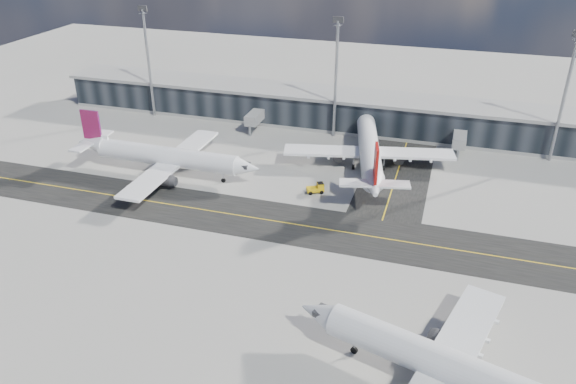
{
  "coord_description": "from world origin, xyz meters",
  "views": [
    {
      "loc": [
        27.71,
        -79.97,
        52.47
      ],
      "look_at": [
        0.92,
        6.59,
        5.0
      ],
      "focal_mm": 35.0,
      "sensor_mm": 36.0,
      "label": 1
    }
  ],
  "objects_px": {
    "service_van": "(370,163)",
    "airliner_redtail": "(369,151)",
    "airliner_near": "(459,371)",
    "airliner_af": "(165,156)",
    "baggage_tug": "(317,188)"
  },
  "relations": [
    {
      "from": "airliner_af",
      "to": "service_van",
      "type": "distance_m",
      "value": 44.37
    },
    {
      "from": "airliner_redtail",
      "to": "airliner_near",
      "type": "xyz_separation_m",
      "value": [
        20.82,
        -59.82,
        -0.14
      ]
    },
    {
      "from": "airliner_redtail",
      "to": "baggage_tug",
      "type": "height_order",
      "value": "airliner_redtail"
    },
    {
      "from": "service_van",
      "to": "baggage_tug",
      "type": "bearing_deg",
      "value": -124.53
    },
    {
      "from": "airliner_near",
      "to": "airliner_af",
      "type": "bearing_deg",
      "value": 70.04
    },
    {
      "from": "airliner_af",
      "to": "airliner_redtail",
      "type": "bearing_deg",
      "value": 110.94
    },
    {
      "from": "service_van",
      "to": "airliner_redtail",
      "type": "bearing_deg",
      "value": -99.06
    },
    {
      "from": "airliner_redtail",
      "to": "service_van",
      "type": "relative_size",
      "value": 7.96
    },
    {
      "from": "baggage_tug",
      "to": "airliner_af",
      "type": "bearing_deg",
      "value": -115.49
    },
    {
      "from": "airliner_af",
      "to": "service_van",
      "type": "relative_size",
      "value": 7.71
    },
    {
      "from": "airliner_near",
      "to": "service_van",
      "type": "distance_m",
      "value": 64.79
    },
    {
      "from": "airliner_af",
      "to": "service_van",
      "type": "xyz_separation_m",
      "value": [
        40.96,
        16.71,
        -3.37
      ]
    },
    {
      "from": "airliner_near",
      "to": "airliner_redtail",
      "type": "bearing_deg",
      "value": 35.05
    },
    {
      "from": "airliner_near",
      "to": "service_van",
      "type": "xyz_separation_m",
      "value": [
        -20.77,
        61.28,
        -3.38
      ]
    },
    {
      "from": "airliner_near",
      "to": "baggage_tug",
      "type": "relative_size",
      "value": 11.06
    }
  ]
}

